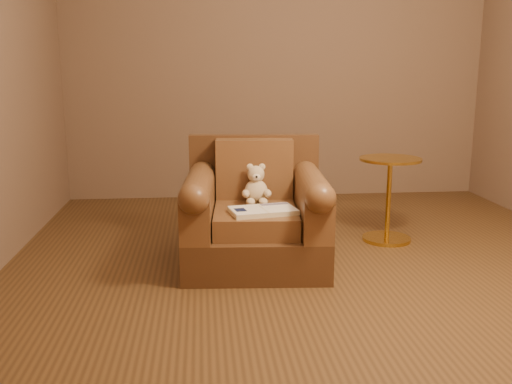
{
  "coord_description": "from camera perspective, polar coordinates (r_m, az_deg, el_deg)",
  "views": [
    {
      "loc": [
        -0.73,
        -3.49,
        1.24
      ],
      "look_at": [
        -0.4,
        -0.05,
        0.49
      ],
      "focal_mm": 40.0,
      "sensor_mm": 36.0,
      "label": 1
    }
  ],
  "objects": [
    {
      "name": "guidebook",
      "position": [
        3.44,
        0.71,
        -1.88
      ],
      "size": [
        0.43,
        0.31,
        0.03
      ],
      "rotation": [
        0.0,
        0.0,
        0.19
      ],
      "color": "beige",
      "rests_on": "armchair"
    },
    {
      "name": "armchair",
      "position": [
        3.66,
        -0.08,
        -2.45
      ],
      "size": [
        0.94,
        0.9,
        0.79
      ],
      "rotation": [
        0.0,
        0.0,
        -0.07
      ],
      "color": "#4C2E19",
      "rests_on": "floor"
    },
    {
      "name": "floor",
      "position": [
        3.78,
        6.01,
        -6.92
      ],
      "size": [
        4.0,
        4.0,
        0.0
      ],
      "primitive_type": "plane",
      "color": "brown",
      "rests_on": "ground"
    },
    {
      "name": "teddy_bear",
      "position": [
        3.69,
        0.02,
        0.39
      ],
      "size": [
        0.19,
        0.21,
        0.26
      ],
      "rotation": [
        0.0,
        0.0,
        -0.04
      ],
      "color": "beige",
      "rests_on": "armchair"
    },
    {
      "name": "side_table",
      "position": [
        4.22,
        13.12,
        -0.45
      ],
      "size": [
        0.44,
        0.44,
        0.61
      ],
      "color": "gold",
      "rests_on": "floor"
    }
  ]
}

